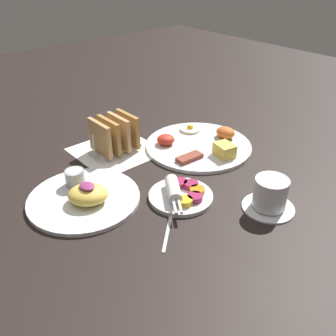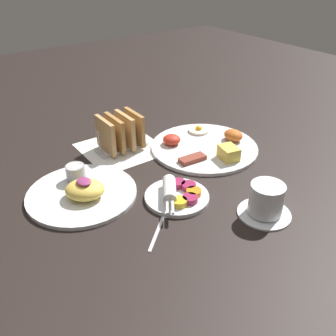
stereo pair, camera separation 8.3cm
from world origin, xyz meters
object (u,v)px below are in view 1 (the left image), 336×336
at_px(plate_breakfast, 200,144).
at_px(plate_condiments, 181,194).
at_px(plate_foreground, 84,195).
at_px(coffee_cup, 270,195).
at_px(toast_rack, 115,135).

distance_m(plate_breakfast, plate_condiments, 0.27).
distance_m(plate_foreground, coffee_cup, 0.43).
bearing_deg(plate_breakfast, toast_rack, -125.64).
bearing_deg(coffee_cup, toast_rack, -167.02).
bearing_deg(coffee_cup, plate_foreground, -135.36).
relative_size(toast_rack, coffee_cup, 1.23).
bearing_deg(plate_condiments, coffee_cup, 37.15).
relative_size(plate_breakfast, toast_rack, 2.12).
distance_m(plate_breakfast, coffee_cup, 0.33).
height_order(plate_breakfast, plate_condiments, plate_breakfast).
height_order(plate_condiments, plate_foreground, plate_foreground).
height_order(plate_breakfast, toast_rack, toast_rack).
distance_m(plate_foreground, toast_rack, 0.25).
bearing_deg(plate_condiments, plate_foreground, -128.75).
relative_size(plate_breakfast, plate_foreground, 1.19).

